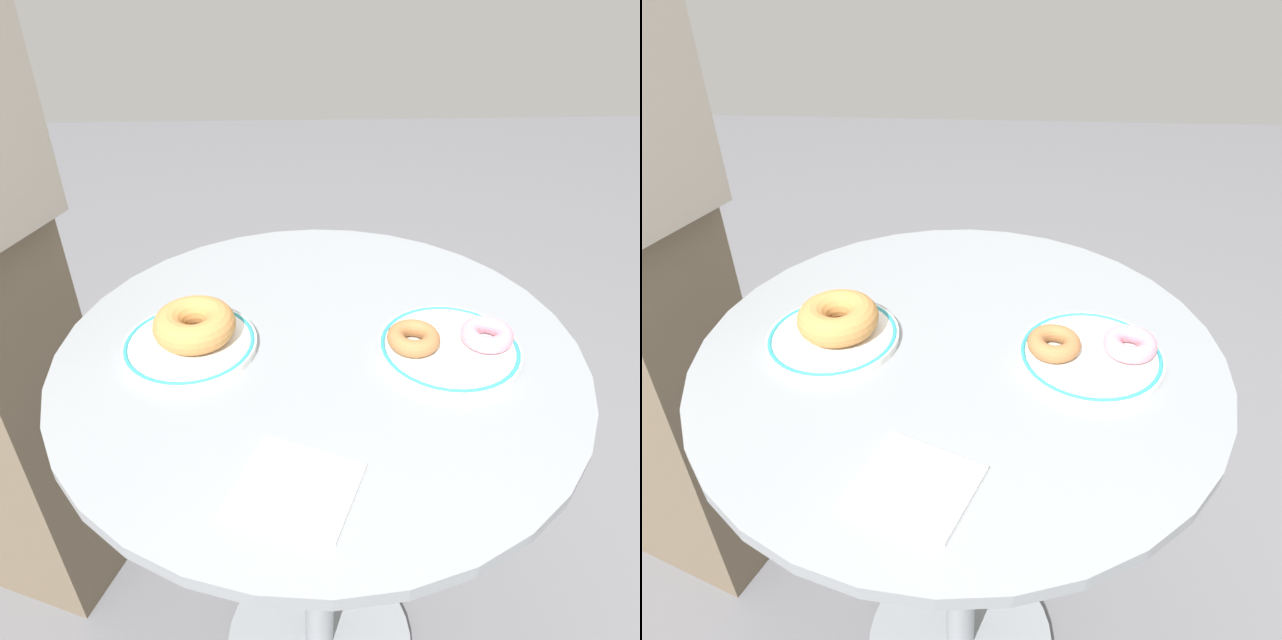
{
  "view_description": "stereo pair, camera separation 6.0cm",
  "coord_description": "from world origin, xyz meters",
  "views": [
    {
      "loc": [
        -0.02,
        -0.62,
        1.26
      ],
      "look_at": [
        0.0,
        0.02,
        0.8
      ],
      "focal_mm": 33.78,
      "sensor_mm": 36.0,
      "label": 1
    },
    {
      "loc": [
        0.04,
        -0.62,
        1.26
      ],
      "look_at": [
        0.0,
        0.02,
        0.8
      ],
      "focal_mm": 33.78,
      "sensor_mm": 36.0,
      "label": 2
    }
  ],
  "objects": [
    {
      "name": "donut_pink_frosted",
      "position": [
        0.22,
        -0.01,
        0.8
      ],
      "size": [
        0.1,
        0.1,
        0.02
      ],
      "primitive_type": "torus",
      "rotation": [
        0.0,
        0.0,
        3.79
      ],
      "color": "pink",
      "rests_on": "plate_right"
    },
    {
      "name": "donut_old_fashioned",
      "position": [
        -0.16,
        0.02,
        0.8
      ],
      "size": [
        0.14,
        0.14,
        0.04
      ],
      "primitive_type": "torus",
      "rotation": [
        0.0,
        0.0,
        5.11
      ],
      "color": "#BC7F42",
      "rests_on": "plate_left"
    },
    {
      "name": "paper_napkin",
      "position": [
        -0.03,
        -0.23,
        0.78
      ],
      "size": [
        0.15,
        0.14,
        0.01
      ],
      "primitive_type": "cube",
      "rotation": [
        0.0,
        0.0,
        -0.39
      ],
      "color": "white",
      "rests_on": "cafe_table"
    },
    {
      "name": "plate_right",
      "position": [
        0.17,
        -0.01,
        0.78
      ],
      "size": [
        0.19,
        0.19,
        0.01
      ],
      "color": "white",
      "rests_on": "cafe_table"
    },
    {
      "name": "donut_cinnamon",
      "position": [
        0.12,
        -0.01,
        0.8
      ],
      "size": [
        0.08,
        0.08,
        0.02
      ],
      "primitive_type": "torus",
      "rotation": [
        0.0,
        0.0,
        4.83
      ],
      "color": "#A36B3D",
      "rests_on": "plate_right"
    },
    {
      "name": "cafe_table",
      "position": [
        0.0,
        0.0,
        0.52
      ],
      "size": [
        0.69,
        0.69,
        0.77
      ],
      "color": "gray",
      "rests_on": "ground"
    },
    {
      "name": "plate_left",
      "position": [
        -0.17,
        0.01,
        0.78
      ],
      "size": [
        0.18,
        0.18,
        0.01
      ],
      "color": "white",
      "rests_on": "cafe_table"
    }
  ]
}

